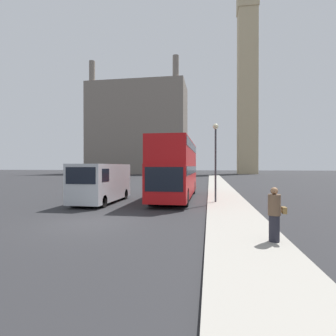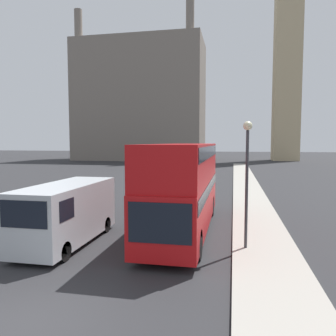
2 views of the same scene
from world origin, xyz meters
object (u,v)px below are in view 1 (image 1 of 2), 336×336
at_px(clock_tower, 247,62).
at_px(red_double_decker_bus, 176,167).
at_px(pedestrian, 275,214).
at_px(street_lamp, 216,150).
at_px(white_van, 101,182).

distance_m(clock_tower, red_double_decker_bus, 76.80).
bearing_deg(pedestrian, red_double_decker_bus, 111.72).
bearing_deg(street_lamp, clock_tower, 80.57).
height_order(clock_tower, white_van, clock_tower).
xyz_separation_m(clock_tower, white_van, (-19.21, -70.56, -34.59)).
bearing_deg(pedestrian, white_van, 138.10).
distance_m(pedestrian, street_lamp, 9.35).
bearing_deg(street_lamp, white_van, -175.39).
relative_size(clock_tower, pedestrian, 42.01).
xyz_separation_m(clock_tower, pedestrian, (-10.03, -78.79, -35.01)).
bearing_deg(red_double_decker_bus, clock_tower, 77.87).
height_order(clock_tower, red_double_decker_bus, clock_tower).
bearing_deg(clock_tower, street_lamp, -99.43).
bearing_deg(clock_tower, red_double_decker_bus, -102.13).
height_order(white_van, street_lamp, street_lamp).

